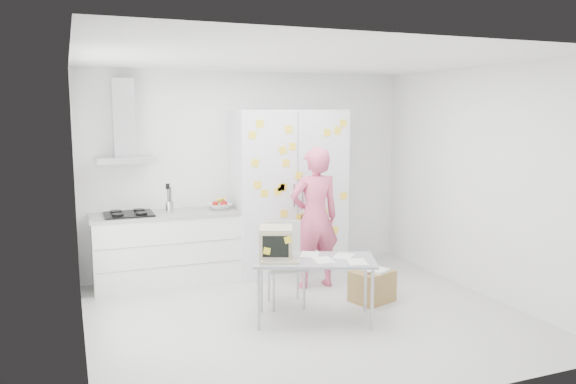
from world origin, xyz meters
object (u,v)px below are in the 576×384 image
object	(u,v)px
person	(315,218)
desk	(290,250)
chair	(285,258)
cardboard_box	(372,286)

from	to	relation	value
person	desk	world-z (taller)	person
chair	desk	bearing A→B (deg)	-94.48
desk	cardboard_box	world-z (taller)	desk
person	cardboard_box	world-z (taller)	person
cardboard_box	desk	bearing A→B (deg)	-170.19
desk	chair	distance (m)	0.57
person	chair	xyz separation A→B (m)	(-0.57, -0.44, -0.34)
desk	person	bearing A→B (deg)	75.16
person	chair	world-z (taller)	person
desk	cardboard_box	distance (m)	1.25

